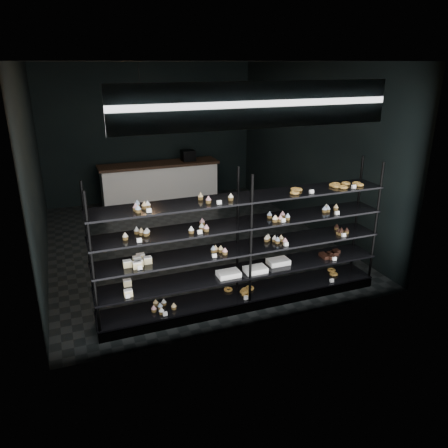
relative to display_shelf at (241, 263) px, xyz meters
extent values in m
cube|color=black|center=(-0.03, 2.45, -0.62)|extent=(5.00, 6.00, 0.01)
cube|color=black|center=(-0.03, 2.45, 2.57)|extent=(5.00, 6.00, 0.01)
cube|color=black|center=(-0.03, 5.45, 0.97)|extent=(5.00, 0.01, 3.20)
cube|color=black|center=(-0.03, -0.55, 0.97)|extent=(5.00, 0.01, 3.20)
cube|color=black|center=(-2.53, 2.45, 0.97)|extent=(0.01, 6.00, 3.20)
cube|color=black|center=(2.47, 2.45, 0.97)|extent=(0.01, 6.00, 3.20)
cube|color=black|center=(0.03, 0.00, -0.57)|extent=(4.00, 0.50, 0.12)
cylinder|color=black|center=(-1.94, -0.22, 0.36)|extent=(0.04, 0.04, 1.85)
cylinder|color=black|center=(-1.94, 0.22, 0.36)|extent=(0.04, 0.04, 1.85)
cylinder|color=black|center=(0.03, -0.22, 0.36)|extent=(0.04, 0.04, 1.85)
cylinder|color=black|center=(0.03, 0.22, 0.36)|extent=(0.04, 0.04, 1.85)
cylinder|color=black|center=(2.00, -0.22, 0.36)|extent=(0.04, 0.04, 1.85)
cylinder|color=black|center=(2.00, 0.22, 0.36)|extent=(0.04, 0.04, 1.85)
cube|color=black|center=(0.03, 0.00, -0.48)|extent=(4.00, 0.50, 0.03)
cube|color=black|center=(0.03, 0.00, -0.13)|extent=(4.00, 0.50, 0.02)
cube|color=black|center=(0.03, 0.00, 0.22)|extent=(4.00, 0.50, 0.02)
cube|color=black|center=(0.03, 0.00, 0.57)|extent=(4.00, 0.50, 0.02)
cube|color=black|center=(0.03, 0.00, 0.92)|extent=(4.00, 0.50, 0.02)
cube|color=white|center=(-1.28, -0.18, 0.96)|extent=(0.06, 0.04, 0.06)
cube|color=white|center=(-0.36, -0.18, 0.96)|extent=(0.06, 0.04, 0.06)
cube|color=white|center=(0.89, -0.18, 0.96)|extent=(0.05, 0.04, 0.06)
cube|color=white|center=(1.59, -0.18, 0.96)|extent=(0.06, 0.04, 0.06)
cube|color=white|center=(-1.41, -0.18, 0.61)|extent=(0.06, 0.04, 0.06)
cube|color=white|center=(-0.60, -0.18, 0.61)|extent=(0.05, 0.04, 0.06)
cube|color=white|center=(0.50, -0.18, 0.61)|extent=(0.05, 0.04, 0.06)
cube|color=white|center=(1.35, -0.18, 0.61)|extent=(0.06, 0.04, 0.06)
cube|color=white|center=(-1.41, -0.18, 0.26)|extent=(0.06, 0.04, 0.06)
cube|color=white|center=(-0.46, -0.18, 0.26)|extent=(0.06, 0.04, 0.06)
cube|color=white|center=(0.54, -0.18, 0.26)|extent=(0.05, 0.04, 0.06)
cube|color=white|center=(1.49, -0.18, 0.26)|extent=(0.06, 0.04, 0.06)
cube|color=white|center=(-1.53, -0.18, -0.09)|extent=(0.06, 0.04, 0.06)
cube|color=white|center=(1.42, -0.18, -0.09)|extent=(0.06, 0.04, 0.06)
cube|color=white|center=(-1.13, -0.18, -0.44)|extent=(0.06, 0.04, 0.06)
cube|color=white|center=(-0.03, -0.18, -0.44)|extent=(0.06, 0.04, 0.06)
cube|color=white|center=(1.37, -0.18, -0.44)|extent=(0.06, 0.04, 0.06)
cube|color=#0C1A3E|center=(-0.03, -0.47, 2.12)|extent=(3.20, 0.04, 0.45)
cube|color=white|center=(-0.03, -0.49, 2.12)|extent=(3.30, 0.02, 0.50)
cylinder|color=black|center=(-0.93, 1.59, 2.27)|extent=(0.01, 0.01, 0.56)
sphere|color=#FFA359|center=(-0.93, 1.59, 1.82)|extent=(0.33, 0.33, 0.33)
cube|color=silver|center=(0.03, 4.95, -0.17)|extent=(2.67, 0.60, 0.92)
cube|color=black|center=(0.03, 4.95, 0.32)|extent=(2.78, 0.65, 0.06)
cube|color=black|center=(0.74, 4.95, 0.48)|extent=(0.30, 0.30, 0.25)
camera|label=1|loc=(-2.15, -4.92, 2.57)|focal=35.00mm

